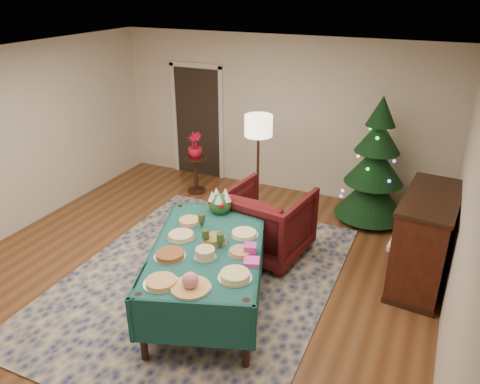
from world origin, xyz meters
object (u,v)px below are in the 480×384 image
at_px(buffet_table, 208,257).
at_px(gift_box, 250,249).
at_px(armchair, 267,219).
at_px(piano, 425,241).
at_px(potted_plant, 195,151).
at_px(christmas_tree, 375,167).
at_px(side_table, 196,175).
at_px(floor_lamp, 258,132).

relative_size(buffet_table, gift_box, 18.23).
distance_m(buffet_table, armchair, 1.36).
bearing_deg(gift_box, armchair, 103.18).
bearing_deg(piano, potted_plant, 162.45).
bearing_deg(gift_box, buffet_table, -175.74).
relative_size(armchair, christmas_tree, 0.54).
distance_m(armchair, piano, 2.01).
height_order(gift_box, side_table, gift_box).
bearing_deg(armchair, potted_plant, -28.51).
bearing_deg(floor_lamp, armchair, -59.86).
bearing_deg(piano, side_table, 162.45).
xyz_separation_m(buffet_table, piano, (2.20, 1.53, -0.07)).
height_order(potted_plant, piano, piano).
bearing_deg(gift_box, floor_lamp, 110.49).
bearing_deg(side_table, floor_lamp, -21.19).
bearing_deg(floor_lamp, buffet_table, -82.00).
bearing_deg(christmas_tree, floor_lamp, -155.33).
distance_m(gift_box, armchair, 1.38).
height_order(buffet_table, armchair, armchair).
distance_m(gift_box, potted_plant, 3.52).
relative_size(side_table, christmas_tree, 0.33).
height_order(gift_box, christmas_tree, christmas_tree).
distance_m(gift_box, piano, 2.27).
xyz_separation_m(gift_box, armchair, (-0.31, 1.30, -0.33)).
distance_m(floor_lamp, side_table, 1.89).
xyz_separation_m(side_table, potted_plant, (-0.00, 0.00, 0.46)).
bearing_deg(christmas_tree, piano, -58.45).
distance_m(armchair, floor_lamp, 1.37).
height_order(armchair, floor_lamp, floor_lamp).
relative_size(buffet_table, piano, 1.66).
bearing_deg(potted_plant, christmas_tree, 3.77).
xyz_separation_m(buffet_table, floor_lamp, (-0.31, 2.22, 0.80)).
relative_size(floor_lamp, side_table, 2.62).
bearing_deg(piano, gift_box, -138.66).
distance_m(buffet_table, potted_plant, 3.26).
xyz_separation_m(potted_plant, piano, (3.92, -1.24, -0.19)).
bearing_deg(christmas_tree, gift_box, -105.45).
height_order(gift_box, armchair, armchair).
height_order(armchair, piano, piano).
relative_size(floor_lamp, piano, 1.20).
bearing_deg(buffet_table, piano, 34.80).
height_order(side_table, piano, piano).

